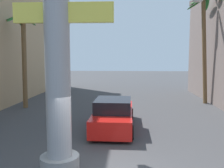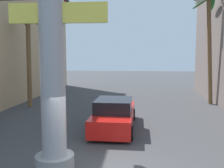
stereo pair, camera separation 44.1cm
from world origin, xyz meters
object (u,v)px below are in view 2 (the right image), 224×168
(traffic_light_mast, at_px, (1,40))
(car_lead, at_px, (114,115))
(palm_tree_mid_right, at_px, (211,36))
(neon_sign_pole, at_px, (52,25))
(palm_tree_mid_left, at_px, (28,49))

(traffic_light_mast, height_order, car_lead, traffic_light_mast)
(car_lead, bearing_deg, palm_tree_mid_right, 47.68)
(car_lead, bearing_deg, neon_sign_pole, -103.54)
(car_lead, relative_size, palm_tree_mid_left, 0.78)
(palm_tree_mid_right, relative_size, palm_tree_mid_left, 1.23)
(car_lead, distance_m, palm_tree_mid_left, 9.01)
(palm_tree_mid_left, bearing_deg, traffic_light_mast, -75.00)
(neon_sign_pole, distance_m, palm_tree_mid_left, 11.61)
(traffic_light_mast, height_order, palm_tree_mid_right, palm_tree_mid_right)
(traffic_light_mast, bearing_deg, neon_sign_pole, -45.51)
(neon_sign_pole, xyz_separation_m, palm_tree_mid_right, (7.84, 12.53, 0.67))
(neon_sign_pole, xyz_separation_m, car_lead, (1.29, 5.34, -3.83))
(neon_sign_pole, height_order, palm_tree_mid_right, neon_sign_pole)
(traffic_light_mast, distance_m, palm_tree_mid_right, 14.50)
(neon_sign_pole, distance_m, car_lead, 6.70)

